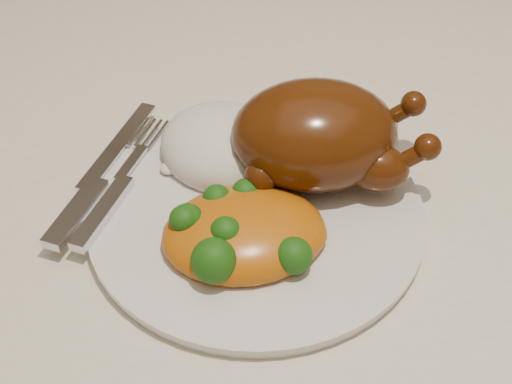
# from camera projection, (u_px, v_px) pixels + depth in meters

# --- Properties ---
(dining_table) EXTENTS (1.60, 0.90, 0.76)m
(dining_table) POSITION_uv_depth(u_px,v_px,m) (419.00, 253.00, 0.74)
(dining_table) COLOR brown
(dining_table) RESTS_ON floor
(tablecloth) EXTENTS (1.73, 1.03, 0.18)m
(tablecloth) POSITION_uv_depth(u_px,v_px,m) (431.00, 203.00, 0.69)
(tablecloth) COLOR silver
(tablecloth) RESTS_ON dining_table
(dinner_plate) EXTENTS (0.32, 0.32, 0.01)m
(dinner_plate) POSITION_uv_depth(u_px,v_px,m) (256.00, 213.00, 0.63)
(dinner_plate) COLOR silver
(dinner_plate) RESTS_ON tablecloth
(roast_chicken) EXTENTS (0.20, 0.15, 0.09)m
(roast_chicken) POSITION_uv_depth(u_px,v_px,m) (319.00, 135.00, 0.62)
(roast_chicken) COLOR #4F2508
(roast_chicken) RESTS_ON dinner_plate
(rice_mound) EXTENTS (0.16, 0.15, 0.06)m
(rice_mound) POSITION_uv_depth(u_px,v_px,m) (224.00, 147.00, 0.66)
(rice_mound) COLOR white
(rice_mound) RESTS_ON dinner_plate
(mac_and_cheese) EXTENTS (0.17, 0.15, 0.05)m
(mac_and_cheese) POSITION_uv_depth(u_px,v_px,m) (246.00, 234.00, 0.58)
(mac_and_cheese) COLOR #CF5D0D
(mac_and_cheese) RESTS_ON dinner_plate
(cutlery) EXTENTS (0.05, 0.20, 0.01)m
(cutlery) POSITION_uv_depth(u_px,v_px,m) (102.00, 190.00, 0.63)
(cutlery) COLOR silver
(cutlery) RESTS_ON dinner_plate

